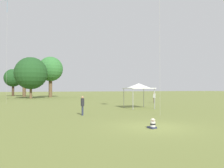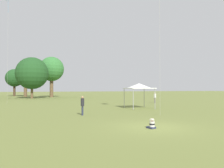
{
  "view_description": "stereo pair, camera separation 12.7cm",
  "coord_description": "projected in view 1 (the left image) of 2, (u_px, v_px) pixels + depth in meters",
  "views": [
    {
      "loc": [
        -6.61,
        -10.89,
        2.2
      ],
      "look_at": [
        -0.1,
        6.68,
        2.59
      ],
      "focal_mm": 35.0,
      "sensor_mm": 36.0,
      "label": 1
    },
    {
      "loc": [
        -6.49,
        -10.93,
        2.2
      ],
      "look_at": [
        -0.1,
        6.68,
        2.59
      ],
      "focal_mm": 35.0,
      "sensor_mm": 36.0,
      "label": 2
    }
  ],
  "objects": [
    {
      "name": "ground_plane",
      "position": [
        154.0,
        127.0,
        12.46
      ],
      "size": [
        300.0,
        300.0,
        0.0
      ],
      "primitive_type": "plane",
      "color": "olive"
    },
    {
      "name": "seated_toddler",
      "position": [
        153.0,
        124.0,
        12.01
      ],
      "size": [
        0.45,
        0.51,
        0.56
      ],
      "rotation": [
        0.0,
        0.0,
        0.24
      ],
      "color": "#282D47",
      "rests_on": "ground"
    },
    {
      "name": "person_standing_1",
      "position": [
        83.0,
        104.0,
        17.83
      ],
      "size": [
        0.39,
        0.39,
        1.59
      ],
      "rotation": [
        0.0,
        0.0,
        5.22
      ],
      "color": "#282D42",
      "rests_on": "ground"
    },
    {
      "name": "person_standing_2",
      "position": [
        154.0,
        97.0,
        33.13
      ],
      "size": [
        0.5,
        0.5,
        1.61
      ],
      "rotation": [
        0.0,
        0.0,
        2.14
      ],
      "color": "brown",
      "rests_on": "ground"
    },
    {
      "name": "canopy_tent",
      "position": [
        139.0,
        86.0,
        24.35
      ],
      "size": [
        2.91,
        2.91,
        2.78
      ],
      "rotation": [
        0.0,
        0.0,
        -0.03
      ],
      "color": "white",
      "rests_on": "ground"
    },
    {
      "name": "kite_1",
      "position": [
        7.0,
        4.0,
        31.64
      ],
      "size": [
        0.75,
        0.96,
        15.73
      ],
      "rotation": [
        0.0,
        0.0,
        4.17
      ],
      "color": "#339EDB",
      "rests_on": "ground"
    },
    {
      "name": "distant_tree_0",
      "position": [
        51.0,
        69.0,
        55.61
      ],
      "size": [
        6.24,
        6.24,
        10.33
      ],
      "color": "brown",
      "rests_on": "ground"
    },
    {
      "name": "distant_tree_1",
      "position": [
        13.0,
        78.0,
        64.18
      ],
      "size": [
        5.19,
        5.19,
        7.95
      ],
      "color": "#473323",
      "rests_on": "ground"
    },
    {
      "name": "distant_tree_2",
      "position": [
        31.0,
        73.0,
        48.43
      ],
      "size": [
        7.14,
        7.14,
        9.18
      ],
      "color": "brown",
      "rests_on": "ground"
    },
    {
      "name": "distant_tree_3",
      "position": [
        24.0,
        74.0,
        59.23
      ],
      "size": [
        5.09,
        5.09,
        8.82
      ],
      "color": "brown",
      "rests_on": "ground"
    }
  ]
}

